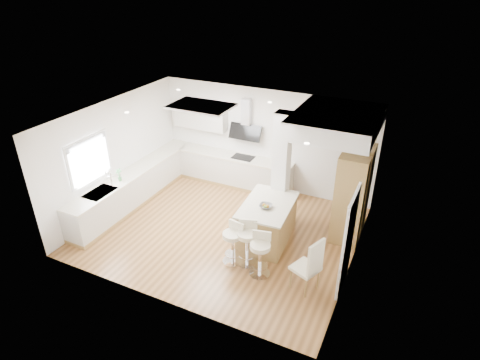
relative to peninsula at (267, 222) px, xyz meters
The scene contains 18 objects.
ground 1.19m from the peninsula, behind, with size 6.00×6.00×0.00m, color #9F6C3B.
ceiling 1.19m from the peninsula, behind, with size 6.00×5.00×0.02m, color white.
wall_back 2.77m from the peninsula, 114.35° to the left, with size 6.00×0.04×2.80m, color white.
wall_left 4.18m from the peninsula, behind, with size 0.04×5.00×2.80m, color white.
wall_right 2.13m from the peninsula, ahead, with size 0.04×5.00×2.80m, color white.
skylight 2.99m from the peninsula, 165.55° to the left, with size 4.10×2.10×0.06m.
window_left 4.33m from the peninsula, 165.83° to the right, with size 0.06×1.28×1.07m.
doorway_right 2.09m from the peninsula, 20.75° to the right, with size 0.05×1.00×2.10m.
counter_left 3.78m from the peninsula, behind, with size 0.63×4.50×1.35m.
counter_back 2.91m from the peninsula, 133.42° to the left, with size 3.62×0.63×2.50m.
pillar 1.24m from the peninsula, 91.91° to the left, with size 0.35×0.35×2.80m.
soffit 2.68m from the peninsula, 51.42° to the left, with size 1.78×2.20×0.40m.
oven_column 2.03m from the peninsula, 34.76° to the left, with size 0.63×1.21×2.10m.
peninsula is the anchor object (origin of this frame).
bar_stool_a 1.08m from the peninsula, 109.33° to the right, with size 0.48×0.48×0.93m.
bar_stool_b 0.93m from the peninsula, 94.25° to the right, with size 0.57×0.57×0.99m.
bar_stool_c 1.18m from the peninsula, 74.77° to the right, with size 0.51×0.51×0.96m.
dining_chair 1.80m from the peninsula, 41.47° to the right, with size 0.60×0.60×1.20m.
Camera 1 is at (3.76, -6.92, 5.53)m, focal length 30.00 mm.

